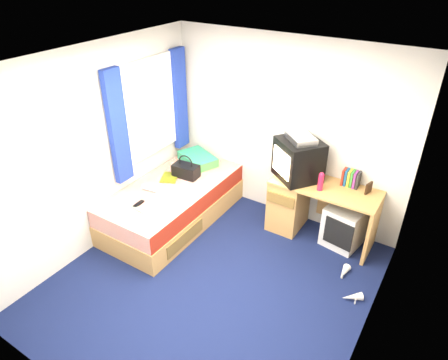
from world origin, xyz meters
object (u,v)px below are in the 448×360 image
Objects in this scene: towel at (175,198)px; pink_water_bottle at (321,182)px; crt_tv at (298,159)px; vcr at (301,138)px; remote_control at (139,204)px; pillow at (198,159)px; white_heels at (348,284)px; handbag at (186,170)px; desk at (302,203)px; storage_cube at (344,226)px; aerosol_can at (322,174)px; bed at (173,203)px; magazine at (170,177)px; picture_frame at (369,188)px; water_bottle at (150,188)px; colour_swatch_fan at (139,209)px.

pink_water_bottle is at bearing 30.30° from towel.
vcr is at bearing 90.00° from crt_tv.
pink_water_bottle is 2.19m from remote_control.
towel is (0.36, -0.97, -0.01)m from pillow.
white_heels is (2.49, -0.67, -0.56)m from pillow.
vcr reaches higher than crt_tv.
desk is at bearing 11.39° from handbag.
aerosol_can is (-0.39, 0.09, 0.57)m from storage_cube.
bed is at bearing -110.68° from vcr.
towel is at bearing -149.70° from pink_water_bottle.
pillow is at bearing 98.83° from handbag.
pink_water_bottle reaches higher than bed.
crt_tv is 1.74m from magazine.
pillow is at bearing -169.37° from storage_cube.
crt_tv is 1.28× the size of white_heels.
towel is at bearing -70.06° from handbag.
picture_frame reaches higher than white_heels.
crt_tv reaches higher than towel.
magazine reaches higher than bed.
bed is 3.54× the size of pillow.
magazine is (-1.92, -0.47, -0.31)m from pink_water_bottle.
water_bottle reaches higher than remote_control.
pink_water_bottle is at bearing 13.65° from magazine.
pink_water_bottle is 1.18m from white_heels.
aerosol_can is at bearing 105.32° from pink_water_bottle.
vcr is 1.99m from water_bottle.
bed is at bearing -154.10° from aerosol_can.
pillow is 2.57× the size of colour_swatch_fan.
pink_water_bottle is at bearing 35.46° from colour_swatch_fan.
desk is 4.26× the size of towel.
pink_water_bottle is at bearing 137.85° from white_heels.
pink_water_bottle reaches higher than remote_control.
pink_water_bottle is (1.86, -0.10, 0.25)m from pillow.
desk is (1.61, 0.03, -0.20)m from pillow.
crt_tv reaches higher than desk.
white_heels is (0.98, -0.71, -1.25)m from vcr.
aerosol_can is at bearing 34.74° from remote_control.
desk is at bearing 152.29° from pink_water_bottle.
remote_control is at bearing -166.47° from white_heels.
water_bottle reaches higher than colour_swatch_fan.
desk is 1.62m from towel.
crt_tv is 3.81× the size of aerosol_can.
white_heels is at bearing 6.06° from vcr.
water_bottle is at bearing -156.17° from pink_water_bottle.
handbag is (0.01, 0.30, 0.37)m from bed.
towel is (-1.82, -1.01, 0.33)m from storage_cube.
vcr is at bearing 20.83° from magazine.
picture_frame reaches higher than magazine.
crt_tv is at bearing -155.55° from picture_frame.
remote_control is at bearing 133.43° from colour_swatch_fan.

